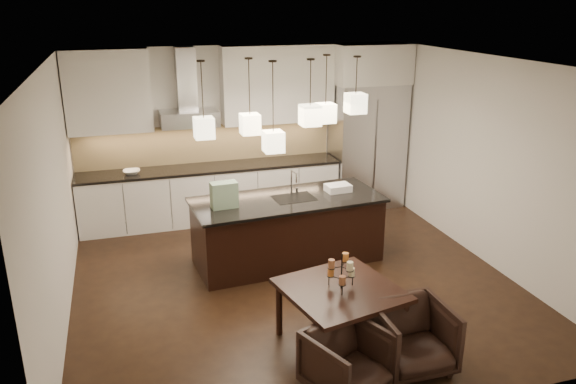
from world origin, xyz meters
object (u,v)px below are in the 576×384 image
object	(u,v)px
island_body	(287,231)
armchair_right	(412,337)
refrigerator	(367,146)
dining_table	(340,316)
armchair_left	(348,362)

from	to	relation	value
island_body	armchair_right	distance (m)	2.72
refrigerator	armchair_right	size ratio (longest dim) A/B	2.90
refrigerator	dining_table	xyz separation A→B (m)	(-2.06, -3.91, -0.74)
dining_table	armchair_left	world-z (taller)	dining_table
refrigerator	armchair_left	world-z (taller)	refrigerator
island_body	armchair_left	size ratio (longest dim) A/B	3.61
refrigerator	armchair_right	bearing A→B (deg)	-108.81
dining_table	armchair_left	xyz separation A→B (m)	(-0.22, -0.72, -0.02)
refrigerator	armchair_right	world-z (taller)	refrigerator
island_body	armchair_left	xyz separation A→B (m)	(-0.28, -2.84, -0.13)
refrigerator	dining_table	world-z (taller)	refrigerator
island_body	dining_table	xyz separation A→B (m)	(-0.06, -2.11, -0.11)
island_body	armchair_right	bearing A→B (deg)	-84.05
dining_table	armchair_right	distance (m)	0.78
armchair_left	armchair_right	xyz separation A→B (m)	(0.75, 0.16, 0.02)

